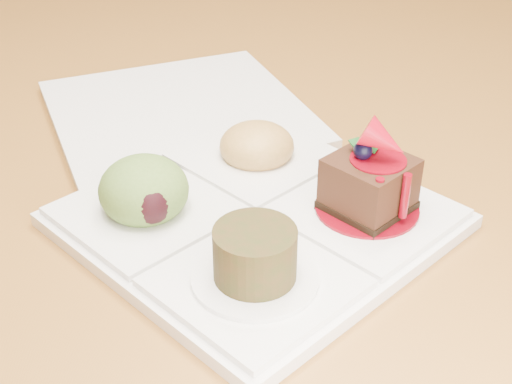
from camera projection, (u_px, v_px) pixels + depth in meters
name	position (u px, v px, depth m)	size (l,w,h in m)	color
dining_table	(256.00, 119.00, 0.94)	(1.00, 1.80, 0.75)	olive
sampler_plate	(251.00, 205.00, 0.60)	(0.36, 0.36, 0.11)	white
second_plate	(179.00, 114.00, 0.79)	(0.27, 0.27, 0.01)	white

